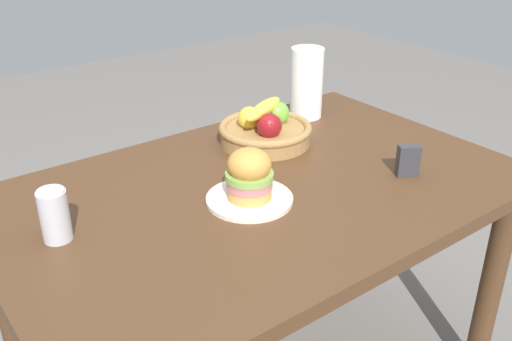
% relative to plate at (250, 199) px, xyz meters
% --- Properties ---
extents(dining_table, '(1.40, 0.90, 0.75)m').
position_rel_plate_xyz_m(dining_table, '(0.08, 0.05, -0.11)').
color(dining_table, '#4C301C').
rests_on(dining_table, ground_plane).
extents(plate, '(0.22, 0.22, 0.01)m').
position_rel_plate_xyz_m(plate, '(0.00, 0.00, 0.00)').
color(plate, silver).
rests_on(plate, dining_table).
extents(sandwich, '(0.12, 0.12, 0.13)m').
position_rel_plate_xyz_m(sandwich, '(0.00, 0.00, 0.07)').
color(sandwich, tan).
rests_on(sandwich, plate).
extents(soda_can, '(0.07, 0.07, 0.13)m').
position_rel_plate_xyz_m(soda_can, '(-0.45, 0.12, 0.06)').
color(soda_can, silver).
rests_on(soda_can, dining_table).
extents(fruit_basket, '(0.29, 0.29, 0.14)m').
position_rel_plate_xyz_m(fruit_basket, '(0.26, 0.27, 0.04)').
color(fruit_basket, '#9E7542').
rests_on(fruit_basket, dining_table).
extents(paper_towel_roll, '(0.11, 0.11, 0.24)m').
position_rel_plate_xyz_m(paper_towel_roll, '(0.51, 0.37, 0.11)').
color(paper_towel_roll, white).
rests_on(paper_towel_roll, dining_table).
extents(napkin_holder, '(0.07, 0.06, 0.09)m').
position_rel_plate_xyz_m(napkin_holder, '(0.43, -0.15, 0.04)').
color(napkin_holder, '#333338').
rests_on(napkin_holder, dining_table).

